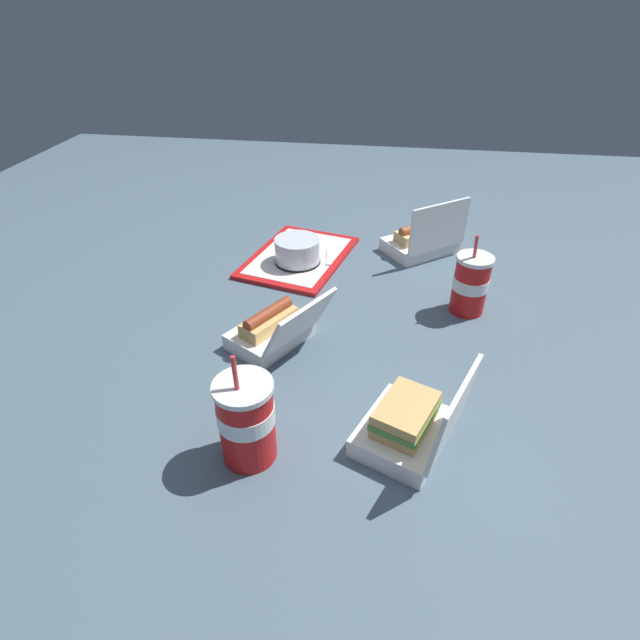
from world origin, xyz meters
The scene contains 11 objects.
ground_plane centered at (0.00, 0.00, 0.00)m, with size 3.20×3.20×0.00m, color #4C6070.
food_tray centered at (-0.35, -0.16, 0.01)m, with size 0.42×0.34×0.01m.
cake_container centered at (-0.31, -0.16, 0.05)m, with size 0.13×0.13×0.07m.
ketchup_cup centered at (-0.41, -0.14, 0.03)m, with size 0.04×0.04×0.02m.
napkin_stack centered at (-0.42, -0.19, 0.02)m, with size 0.10×0.10×0.00m, color white.
plastic_fork centered at (-0.35, -0.07, 0.02)m, with size 0.11×0.01×0.01m, color white.
clamshell_hotdog_front centered at (-0.45, 0.20, 0.04)m, with size 0.24×0.25×0.18m.
clamshell_sandwich_back centered at (0.33, 0.16, 0.04)m, with size 0.22×0.22×0.18m.
clamshell_hotdog_right centered at (0.07, -0.14, 0.04)m, with size 0.25×0.25×0.15m.
soda_cup_corner centered at (0.40, -0.11, 0.09)m, with size 0.10×0.10×0.23m.
soda_cup_back centered at (-0.14, 0.31, 0.08)m, with size 0.09×0.09×0.21m.
Camera 1 is at (0.97, 0.10, 0.71)m, focal length 28.00 mm.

